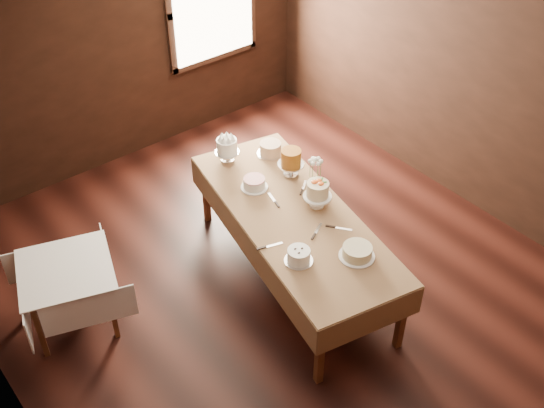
{
  "coord_description": "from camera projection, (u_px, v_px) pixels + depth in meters",
  "views": [
    {
      "loc": [
        -2.88,
        -3.39,
        4.68
      ],
      "look_at": [
        0.0,
        0.2,
        0.95
      ],
      "focal_mm": 43.65,
      "sensor_mm": 36.0,
      "label": 1
    }
  ],
  "objects": [
    {
      "name": "ceiling",
      "position": [
        290.0,
        13.0,
        4.64
      ],
      "size": [
        5.0,
        6.0,
        0.01
      ],
      "primitive_type": "cube",
      "color": "beige",
      "rests_on": "wall_back"
    },
    {
      "name": "cake_meringue",
      "position": [
        227.0,
        151.0,
        6.64
      ],
      "size": [
        0.25,
        0.25,
        0.26
      ],
      "color": "silver",
      "rests_on": "display_table"
    },
    {
      "name": "wall_right",
      "position": [
        475.0,
        83.0,
        6.73
      ],
      "size": [
        0.02,
        6.0,
        2.8
      ],
      "primitive_type": "cube",
      "color": "black",
      "rests_on": "ground"
    },
    {
      "name": "wall_back",
      "position": [
        114.0,
        49.0,
        7.34
      ],
      "size": [
        5.0,
        0.02,
        2.8
      ],
      "primitive_type": "cube",
      "color": "black",
      "rests_on": "ground"
    },
    {
      "name": "cake_server_b",
      "position": [
        344.0,
        229.0,
        5.89
      ],
      "size": [
        0.17,
        0.2,
        0.01
      ],
      "primitive_type": "cube",
      "rotation": [
        0.0,
        0.0,
        -0.91
      ],
      "color": "silver",
      "rests_on": "display_table"
    },
    {
      "name": "cake_speckled",
      "position": [
        270.0,
        149.0,
        6.77
      ],
      "size": [
        0.29,
        0.29,
        0.13
      ],
      "color": "silver",
      "rests_on": "display_table"
    },
    {
      "name": "cake_swirl",
      "position": [
        299.0,
        256.0,
        5.54
      ],
      "size": [
        0.27,
        0.27,
        0.13
      ],
      "color": "silver",
      "rests_on": "display_table"
    },
    {
      "name": "cake_caramel",
      "position": [
        291.0,
        164.0,
        6.45
      ],
      "size": [
        0.26,
        0.26,
        0.3
      ],
      "color": "silver",
      "rests_on": "display_table"
    },
    {
      "name": "cake_server_a",
      "position": [
        318.0,
        228.0,
        5.9
      ],
      "size": [
        0.22,
        0.13,
        0.01
      ],
      "primitive_type": "cube",
      "rotation": [
        0.0,
        0.0,
        0.49
      ],
      "color": "silver",
      "rests_on": "display_table"
    },
    {
      "name": "floor",
      "position": [
        285.0,
        290.0,
        6.4
      ],
      "size": [
        5.0,
        6.0,
        0.01
      ],
      "primitive_type": "cube",
      "color": "black",
      "rests_on": "ground"
    },
    {
      "name": "cake_server_d",
      "position": [
        304.0,
        185.0,
        6.39
      ],
      "size": [
        0.21,
        0.16,
        0.01
      ],
      "primitive_type": "cube",
      "rotation": [
        0.0,
        0.0,
        0.64
      ],
      "color": "silver",
      "rests_on": "display_table"
    },
    {
      "name": "cake_server_e",
      "position": [
        274.0,
        245.0,
        5.73
      ],
      "size": [
        0.24,
        0.09,
        0.01
      ],
      "primitive_type": "cube",
      "rotation": [
        0.0,
        0.0,
        -0.3
      ],
      "color": "silver",
      "rests_on": "display_table"
    },
    {
      "name": "flower_vase",
      "position": [
        315.0,
        183.0,
        6.32
      ],
      "size": [
        0.16,
        0.16,
        0.14
      ],
      "primitive_type": "imported",
      "rotation": [
        0.0,
        0.0,
        5.98
      ],
      "color": "#2D2823",
      "rests_on": "display_table"
    },
    {
      "name": "cake_cream",
      "position": [
        357.0,
        252.0,
        5.59
      ],
      "size": [
        0.35,
        0.35,
        0.11
      ],
      "color": "white",
      "rests_on": "display_table"
    },
    {
      "name": "side_table",
      "position": [
        66.0,
        275.0,
        5.73
      ],
      "size": [
        1.01,
        1.01,
        0.66
      ],
      "rotation": [
        0.0,
        0.0,
        -0.32
      ],
      "color": "#4E2916",
      "rests_on": "ground"
    },
    {
      "name": "flower_bouquet",
      "position": [
        315.0,
        167.0,
        6.2
      ],
      "size": [
        0.14,
        0.14,
        0.2
      ],
      "primitive_type": null,
      "color": "white",
      "rests_on": "flower_vase"
    },
    {
      "name": "window",
      "position": [
        213.0,
        4.0,
        7.81
      ],
      "size": [
        1.1,
        0.05,
        1.3
      ],
      "primitive_type": "cube",
      "color": "#FFEABF",
      "rests_on": "wall_back"
    },
    {
      "name": "cake_flowers",
      "position": [
        317.0,
        196.0,
        6.08
      ],
      "size": [
        0.29,
        0.29,
        0.27
      ],
      "color": "white",
      "rests_on": "display_table"
    },
    {
      "name": "cake_server_c",
      "position": [
        272.0,
        197.0,
        6.24
      ],
      "size": [
        0.08,
        0.24,
        0.01
      ],
      "primitive_type": "cube",
      "rotation": [
        0.0,
        0.0,
        1.32
      ],
      "color": "silver",
      "rests_on": "display_table"
    },
    {
      "name": "cake_lattice",
      "position": [
        254.0,
        184.0,
        6.34
      ],
      "size": [
        0.26,
        0.26,
        0.1
      ],
      "color": "white",
      "rests_on": "display_table"
    },
    {
      "name": "display_table",
      "position": [
        294.0,
        219.0,
        6.09
      ],
      "size": [
        1.48,
        2.71,
        0.79
      ],
      "rotation": [
        0.0,
        0.0,
        -0.2
      ],
      "color": "#4E2916",
      "rests_on": "ground"
    }
  ]
}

